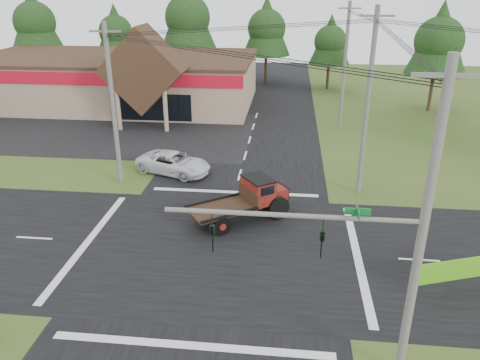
# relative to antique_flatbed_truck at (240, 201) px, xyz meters

# --- Properties ---
(ground) EXTENTS (120.00, 120.00, 0.00)m
(ground) POSITION_rel_antique_flatbed_truck_xyz_m (-0.77, -3.24, -1.23)
(ground) COLOR #354E1B
(ground) RESTS_ON ground
(road_ns) EXTENTS (12.00, 120.00, 0.02)m
(road_ns) POSITION_rel_antique_flatbed_truck_xyz_m (-0.77, -3.24, -1.22)
(road_ns) COLOR black
(road_ns) RESTS_ON ground
(road_ew) EXTENTS (120.00, 12.00, 0.02)m
(road_ew) POSITION_rel_antique_flatbed_truck_xyz_m (-0.77, -3.24, -1.22)
(road_ew) COLOR black
(road_ew) RESTS_ON ground
(parking_apron) EXTENTS (28.00, 14.00, 0.02)m
(parking_apron) POSITION_rel_antique_flatbed_truck_xyz_m (-14.77, 15.76, -1.21)
(parking_apron) COLOR black
(parking_apron) RESTS_ON ground
(cvs_building) EXTENTS (30.40, 18.20, 9.19)m
(cvs_building) POSITION_rel_antique_flatbed_truck_xyz_m (-16.47, 26.33, 1.55)
(cvs_building) COLOR tan
(cvs_building) RESTS_ON ground
(traffic_signal_mast) EXTENTS (8.12, 0.24, 7.00)m
(traffic_signal_mast) POSITION_rel_antique_flatbed_truck_xyz_m (5.05, -10.74, 3.20)
(traffic_signal_mast) COLOR #595651
(traffic_signal_mast) RESTS_ON ground
(utility_pole_nr) EXTENTS (2.00, 0.30, 11.00)m
(utility_pole_nr) POSITION_rel_antique_flatbed_truck_xyz_m (6.73, -10.74, 4.41)
(utility_pole_nr) COLOR #595651
(utility_pole_nr) RESTS_ON ground
(utility_pole_nw) EXTENTS (2.00, 0.30, 10.50)m
(utility_pole_nw) POSITION_rel_antique_flatbed_truck_xyz_m (-8.77, 4.76, 4.16)
(utility_pole_nw) COLOR #595651
(utility_pole_nw) RESTS_ON ground
(utility_pole_ne) EXTENTS (2.00, 0.30, 11.50)m
(utility_pole_ne) POSITION_rel_antique_flatbed_truck_xyz_m (7.23, 4.76, 4.66)
(utility_pole_ne) COLOR #595651
(utility_pole_ne) RESTS_ON ground
(utility_pole_n) EXTENTS (2.00, 0.30, 11.20)m
(utility_pole_n) POSITION_rel_antique_flatbed_truck_xyz_m (7.23, 18.76, 4.51)
(utility_pole_n) COLOR #595651
(utility_pole_n) RESTS_ON ground
(tree_row_a) EXTENTS (6.72, 6.72, 12.12)m
(tree_row_a) POSITION_rel_antique_flatbed_truck_xyz_m (-30.77, 36.76, 6.82)
(tree_row_a) COLOR #332316
(tree_row_a) RESTS_ON ground
(tree_row_b) EXTENTS (5.60, 5.60, 10.10)m
(tree_row_b) POSITION_rel_antique_flatbed_truck_xyz_m (-20.77, 38.76, 5.47)
(tree_row_b) COLOR #332316
(tree_row_b) RESTS_ON ground
(tree_row_c) EXTENTS (7.28, 7.28, 13.13)m
(tree_row_c) POSITION_rel_antique_flatbed_truck_xyz_m (-10.77, 37.76, 7.49)
(tree_row_c) COLOR #332316
(tree_row_c) RESTS_ON ground
(tree_row_d) EXTENTS (6.16, 6.16, 11.11)m
(tree_row_d) POSITION_rel_antique_flatbed_truck_xyz_m (-0.77, 38.76, 6.15)
(tree_row_d) COLOR #332316
(tree_row_d) RESTS_ON ground
(tree_row_e) EXTENTS (5.04, 5.04, 9.09)m
(tree_row_e) POSITION_rel_antique_flatbed_truck_xyz_m (7.23, 36.76, 4.80)
(tree_row_e) COLOR #332316
(tree_row_e) RESTS_ON ground
(tree_side_ne) EXTENTS (6.16, 6.16, 11.11)m
(tree_side_ne) POSITION_rel_antique_flatbed_truck_xyz_m (17.23, 26.76, 6.15)
(tree_side_ne) COLOR #332316
(tree_side_ne) RESTS_ON ground
(antique_flatbed_truck) EXTENTS (6.09, 5.26, 2.46)m
(antique_flatbed_truck) POSITION_rel_antique_flatbed_truck_xyz_m (0.00, 0.00, 0.00)
(antique_flatbed_truck) COLOR #500B0D
(antique_flatbed_truck) RESTS_ON ground
(roadside_banner) EXTENTS (4.19, 1.58, 1.50)m
(roadside_banner) POSITION_rel_antique_flatbed_truck_xyz_m (10.37, -5.27, -0.48)
(roadside_banner) COLOR #55AC17
(roadside_banner) RESTS_ON ground
(white_pickup) EXTENTS (5.91, 4.15, 1.50)m
(white_pickup) POSITION_rel_antique_flatbed_truck_xyz_m (-5.51, 6.71, -0.48)
(white_pickup) COLOR silver
(white_pickup) RESTS_ON ground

